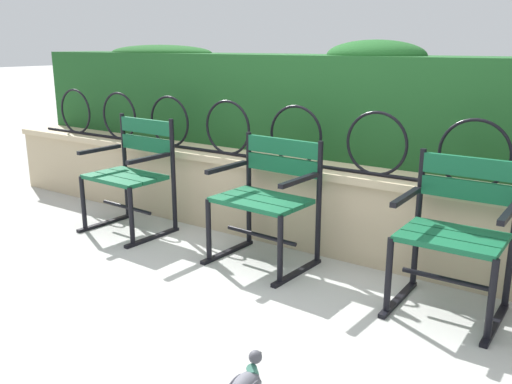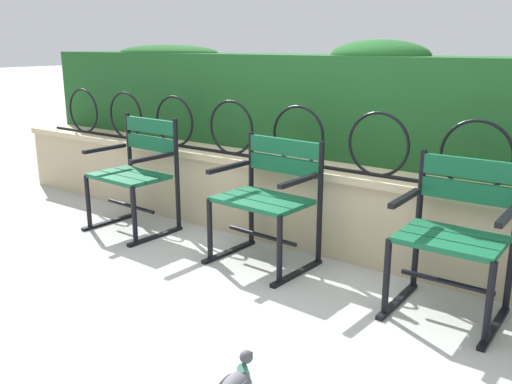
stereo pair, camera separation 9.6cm
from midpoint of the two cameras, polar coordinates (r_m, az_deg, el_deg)
The scene contains 7 objects.
ground_plane at distance 3.48m, azimuth -1.71°, elevation -9.13°, with size 60.00×60.00×0.00m, color #ADADA8.
stone_wall at distance 4.00m, azimuth 5.07°, elevation -1.26°, with size 6.41×0.41×0.60m.
iron_arch_fence at distance 3.87m, azimuth 3.52°, elevation 5.60°, with size 5.89×0.02×0.42m.
hedge_row at distance 4.23m, azimuth 8.96°, elevation 9.31°, with size 6.28×0.55×0.88m.
park_chair_left at distance 4.38m, azimuth -13.28°, elevation 2.08°, with size 0.63×0.55×0.88m.
park_chair_centre at distance 3.63m, azimuth 0.49°, elevation -0.34°, with size 0.65×0.55×0.83m.
park_chair_right at distance 3.14m, azimuth 19.15°, elevation -3.75°, with size 0.56×0.52×0.85m.
Camera 1 is at (1.85, -2.57, 1.43)m, focal length 38.69 mm.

